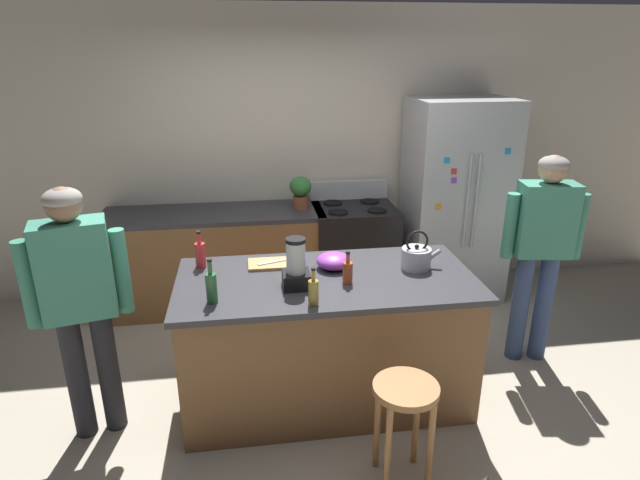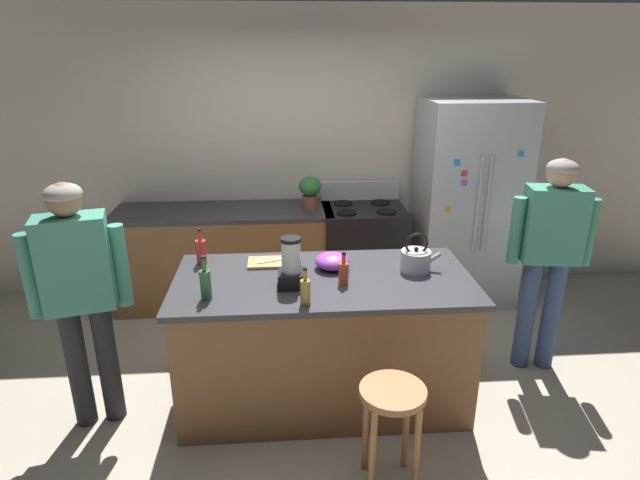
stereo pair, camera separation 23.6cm
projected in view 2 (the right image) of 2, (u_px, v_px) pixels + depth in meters
ground_plane at (323, 396)px, 3.73m from camera, size 14.00×14.00×0.00m
back_wall at (307, 154)px, 5.08m from camera, size 8.00×0.10×2.70m
kitchen_island at (323, 339)px, 3.57m from camera, size 1.94×0.93×0.92m
back_counter_run at (226, 257)px, 4.97m from camera, size 2.00×0.64×0.92m
refrigerator at (467, 203)px, 4.91m from camera, size 0.90×0.73×1.90m
stove_range at (363, 253)px, 5.03m from camera, size 0.76×0.65×1.10m
person_by_island_left at (79, 286)px, 3.17m from camera, size 0.59×0.31×1.62m
person_by_sink_right at (550, 247)px, 3.76m from camera, size 0.60×0.28×1.62m
bar_stool at (392, 410)px, 2.82m from camera, size 0.36×0.36×0.64m
potted_plant at (310, 190)px, 4.80m from camera, size 0.20×0.20×0.30m
blender_appliance at (291, 266)px, 3.25m from camera, size 0.17×0.17×0.32m
bottle_soda at (201, 251)px, 3.60m from camera, size 0.07×0.07×0.26m
bottle_cooking_sauce at (344, 272)px, 3.30m from camera, size 0.06×0.06×0.22m
bottle_olive_oil at (206, 283)px, 3.09m from camera, size 0.07×0.07×0.28m
bottle_vinegar at (305, 291)px, 3.03m from camera, size 0.06×0.06×0.24m
mixing_bowl at (332, 261)px, 3.53m from camera, size 0.24×0.24×0.11m
tea_kettle at (416, 260)px, 3.49m from camera, size 0.28×0.20×0.27m
cutting_board at (270, 262)px, 3.62m from camera, size 0.30×0.20×0.02m
chef_knife at (273, 261)px, 3.62m from camera, size 0.22×0.10×0.01m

